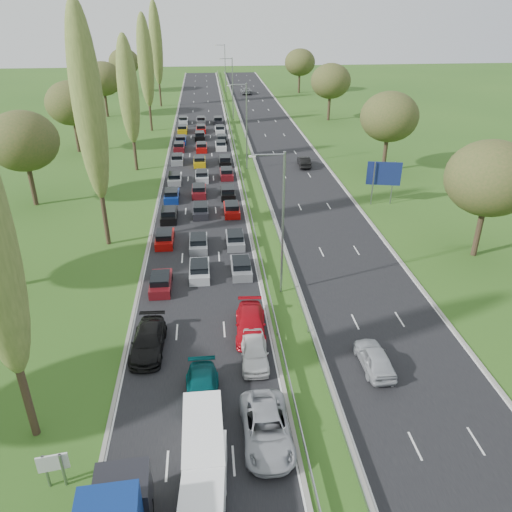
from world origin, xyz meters
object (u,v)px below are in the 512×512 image
white_van_rear (204,482)px  direction_sign (384,175)px  white_van_front (203,437)px  info_sign (54,466)px  near_car_3 (148,341)px

white_van_rear → direction_sign: 43.83m
white_van_front → info_sign: size_ratio=2.54×
near_car_3 → info_sign: bearing=-106.1°
info_sign → direction_sign: size_ratio=0.40×
near_car_3 → white_van_rear: bearing=-70.0°
info_sign → direction_sign: 46.75m
white_van_rear → info_sign: 7.52m
white_van_front → direction_sign: bearing=58.2°
direction_sign → white_van_rear: bearing=-119.3°
near_car_3 → white_van_front: white_van_front is taller
white_van_front → near_car_3: bearing=111.6°
info_sign → near_car_3: bearing=71.5°
white_van_front → info_sign: (-7.36, -1.37, 0.27)m
white_van_front → direction_sign: 41.45m
white_van_rear → direction_sign: (21.42, 38.16, 2.51)m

